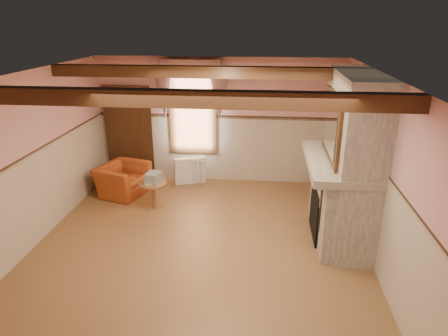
# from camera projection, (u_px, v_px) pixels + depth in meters

# --- Properties ---
(floor) EXTENTS (5.50, 6.00, 0.01)m
(floor) POSITION_uv_depth(u_px,v_px,m) (200.00, 246.00, 6.65)
(floor) COLOR brown
(floor) RESTS_ON ground
(ceiling) EXTENTS (5.50, 6.00, 0.01)m
(ceiling) POSITION_uv_depth(u_px,v_px,m) (195.00, 76.00, 5.66)
(ceiling) COLOR silver
(ceiling) RESTS_ON wall_back
(wall_back) EXTENTS (5.50, 0.02, 2.80)m
(wall_back) POSITION_uv_depth(u_px,v_px,m) (220.00, 121.00, 8.95)
(wall_back) COLOR #D39292
(wall_back) RESTS_ON floor
(wall_front) EXTENTS (5.50, 0.02, 2.80)m
(wall_front) POSITION_uv_depth(u_px,v_px,m) (140.00, 292.00, 3.37)
(wall_front) COLOR #D39292
(wall_front) RESTS_ON floor
(wall_left) EXTENTS (0.02, 6.00, 2.80)m
(wall_left) POSITION_uv_depth(u_px,v_px,m) (29.00, 162.00, 6.42)
(wall_left) COLOR #D39292
(wall_left) RESTS_ON floor
(wall_right) EXTENTS (0.02, 6.00, 2.80)m
(wall_right) POSITION_uv_depth(u_px,v_px,m) (381.00, 174.00, 5.90)
(wall_right) COLOR #D39292
(wall_right) RESTS_ON floor
(wainscot) EXTENTS (5.50, 6.00, 1.50)m
(wainscot) POSITION_uv_depth(u_px,v_px,m) (199.00, 206.00, 6.39)
(wainscot) COLOR beige
(wainscot) RESTS_ON floor
(chair_rail) EXTENTS (5.50, 6.00, 0.08)m
(chair_rail) POSITION_uv_depth(u_px,v_px,m) (198.00, 162.00, 6.12)
(chair_rail) COLOR black
(chair_rail) RESTS_ON wainscot
(firebox) EXTENTS (0.20, 0.95, 0.90)m
(firebox) POSITION_uv_depth(u_px,v_px,m) (319.00, 211.00, 6.86)
(firebox) COLOR black
(firebox) RESTS_ON floor
(armchair) EXTENTS (1.13, 1.21, 0.65)m
(armchair) POSITION_uv_depth(u_px,v_px,m) (123.00, 180.00, 8.54)
(armchair) COLOR #994219
(armchair) RESTS_ON floor
(side_table) EXTENTS (0.55, 0.55, 0.55)m
(side_table) POSITION_uv_depth(u_px,v_px,m) (154.00, 195.00, 7.89)
(side_table) COLOR brown
(side_table) RESTS_ON floor
(book_stack) EXTENTS (0.30, 0.35, 0.20)m
(book_stack) POSITION_uv_depth(u_px,v_px,m) (153.00, 177.00, 7.78)
(book_stack) COLOR #B7AD8C
(book_stack) RESTS_ON side_table
(radiator) EXTENTS (0.72, 0.41, 0.60)m
(radiator) POSITION_uv_depth(u_px,v_px,m) (190.00, 170.00, 9.12)
(radiator) COLOR silver
(radiator) RESTS_ON floor
(bowl) EXTENTS (0.33, 0.33, 0.08)m
(bowl) POSITION_uv_depth(u_px,v_px,m) (340.00, 156.00, 6.48)
(bowl) COLOR brown
(bowl) RESTS_ON mantel
(mantel_clock) EXTENTS (0.14, 0.24, 0.20)m
(mantel_clock) POSITION_uv_depth(u_px,v_px,m) (334.00, 142.00, 7.05)
(mantel_clock) COLOR black
(mantel_clock) RESTS_ON mantel
(oil_lamp) EXTENTS (0.11, 0.11, 0.28)m
(oil_lamp) POSITION_uv_depth(u_px,v_px,m) (335.00, 140.00, 7.02)
(oil_lamp) COLOR gold
(oil_lamp) RESTS_ON mantel
(candle_red) EXTENTS (0.06, 0.06, 0.16)m
(candle_red) POSITION_uv_depth(u_px,v_px,m) (347.00, 166.00, 5.93)
(candle_red) COLOR #AF152A
(candle_red) RESTS_ON mantel
(jar_yellow) EXTENTS (0.06, 0.06, 0.12)m
(jar_yellow) POSITION_uv_depth(u_px,v_px,m) (347.00, 168.00, 5.90)
(jar_yellow) COLOR gold
(jar_yellow) RESTS_ON mantel
(fireplace) EXTENTS (0.85, 2.00, 2.80)m
(fireplace) POSITION_uv_depth(u_px,v_px,m) (351.00, 160.00, 6.48)
(fireplace) COLOR gray
(fireplace) RESTS_ON floor
(mantel) EXTENTS (1.05, 2.05, 0.12)m
(mantel) POSITION_uv_depth(u_px,v_px,m) (339.00, 162.00, 6.52)
(mantel) COLOR gray
(mantel) RESTS_ON fireplace
(overmantel_mirror) EXTENTS (0.06, 1.44, 1.04)m
(overmantel_mirror) POSITION_uv_depth(u_px,v_px,m) (331.00, 126.00, 6.32)
(overmantel_mirror) COLOR silver
(overmantel_mirror) RESTS_ON fireplace
(door) EXTENTS (1.10, 0.10, 2.10)m
(door) POSITION_uv_depth(u_px,v_px,m) (129.00, 134.00, 9.22)
(door) COLOR black
(door) RESTS_ON floor
(window) EXTENTS (1.06, 0.08, 2.02)m
(window) POSITION_uv_depth(u_px,v_px,m) (193.00, 110.00, 8.89)
(window) COLOR white
(window) RESTS_ON wall_back
(window_drapes) EXTENTS (1.30, 0.14, 1.40)m
(window_drapes) POSITION_uv_depth(u_px,v_px,m) (191.00, 83.00, 8.60)
(window_drapes) COLOR gray
(window_drapes) RESTS_ON wall_back
(ceiling_beam_front) EXTENTS (5.50, 0.18, 0.20)m
(ceiling_beam_front) POSITION_uv_depth(u_px,v_px,m) (178.00, 99.00, 4.58)
(ceiling_beam_front) COLOR black
(ceiling_beam_front) RESTS_ON ceiling
(ceiling_beam_back) EXTENTS (5.50, 0.18, 0.20)m
(ceiling_beam_back) POSITION_uv_depth(u_px,v_px,m) (207.00, 72.00, 6.82)
(ceiling_beam_back) COLOR black
(ceiling_beam_back) RESTS_ON ceiling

